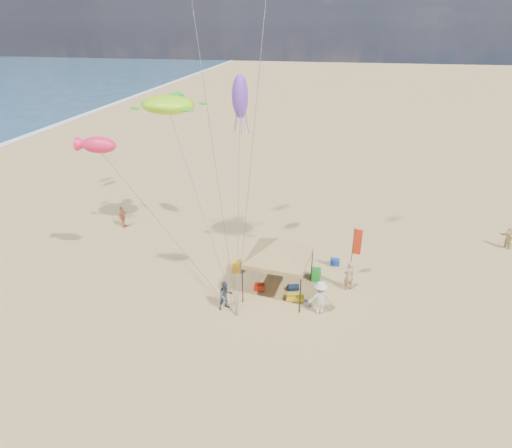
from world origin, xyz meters
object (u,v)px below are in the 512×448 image
object	(u,v)px
chair_yellow	(237,267)
person_near_b	(226,296)
cooler_blue	(335,262)
person_near_a	(349,276)
cooler_red	(259,287)
canopy_tent	(279,240)
feather_flag	(356,245)
person_near_c	(320,298)
chair_green	(316,275)
person_far_c	(508,238)
person_far_a	(123,216)
beach_cart	(295,297)

from	to	relation	value
chair_yellow	person_near_b	bearing A→B (deg)	-85.83
cooler_blue	person_near_a	bearing A→B (deg)	-73.33
cooler_red	canopy_tent	bearing A→B (deg)	6.15
feather_flag	person_near_a	world-z (taller)	feather_flag
person_near_a	chair_yellow	bearing A→B (deg)	-39.24
cooler_blue	person_near_a	world-z (taller)	person_near_a
chair_yellow	person_near_b	size ratio (longest dim) A/B	0.44
canopy_tent	feather_flag	xyz separation A→B (m)	(4.02, 2.30, -1.09)
person_near_a	person_near_c	world-z (taller)	person_near_c
chair_green	person_near_b	world-z (taller)	person_near_b
person_near_a	person_near_c	distance (m)	2.81
feather_flag	person_near_c	xyz separation A→B (m)	(-1.71, -3.83, -1.14)
chair_yellow	person_near_b	xyz separation A→B (m)	(0.26, -3.56, 0.44)
chair_green	chair_yellow	distance (m)	4.63
chair_green	person_near_c	bearing A→B (deg)	-83.42
chair_green	person_far_c	xyz separation A→B (m)	(11.87, 6.08, 0.39)
chair_yellow	person_far_c	world-z (taller)	person_far_c
chair_green	chair_yellow	xyz separation A→B (m)	(-4.63, 0.00, 0.00)
canopy_tent	chair_green	distance (m)	3.74
person_far_a	person_near_b	bearing A→B (deg)	-122.31
chair_green	person_near_b	distance (m)	5.65
person_near_b	cooler_red	bearing A→B (deg)	16.15
person_near_c	person_far_c	world-z (taller)	person_near_c
chair_green	beach_cart	size ratio (longest dim) A/B	0.78
cooler_red	cooler_blue	size ratio (longest dim) A/B	1.00
chair_green	chair_yellow	world-z (taller)	same
chair_green	beach_cart	bearing A→B (deg)	-113.26
feather_flag	beach_cart	xyz separation A→B (m)	(-3.00, -3.00, -1.86)
feather_flag	chair_green	xyz separation A→B (m)	(-2.06, -0.80, -1.71)
person_far_a	cooler_blue	bearing A→B (deg)	-92.13
cooler_blue	person_far_a	bearing A→B (deg)	170.63
feather_flag	cooler_blue	xyz separation A→B (m)	(-1.05, 1.09, -1.87)
person_near_c	cooler_red	bearing A→B (deg)	-40.33
feather_flag	cooler_red	world-z (taller)	feather_flag
canopy_tent	person_far_c	bearing A→B (deg)	28.70
chair_green	beach_cart	world-z (taller)	chair_green
feather_flag	chair_green	size ratio (longest dim) A/B	4.41
chair_green	person_near_a	xyz separation A→B (m)	(1.76, -0.60, 0.52)
chair_yellow	person_near_a	world-z (taller)	person_near_a
chair_yellow	chair_green	bearing A→B (deg)	-0.04
chair_green	feather_flag	bearing A→B (deg)	21.34
canopy_tent	feather_flag	distance (m)	4.76
feather_flag	cooler_blue	world-z (taller)	feather_flag
cooler_red	person_near_a	world-z (taller)	person_near_a
person_near_a	person_near_c	size ratio (longest dim) A/B	0.94
person_near_c	chair_green	bearing A→B (deg)	-100.86
person_near_c	person_far_c	xyz separation A→B (m)	(11.52, 9.10, -0.18)
cooler_blue	person_near_a	size ratio (longest dim) A/B	0.31
chair_green	person_far_a	size ratio (longest dim) A/B	0.43
cooler_blue	beach_cart	distance (m)	4.53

